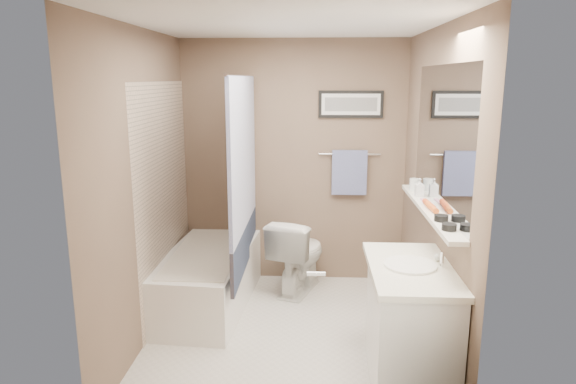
{
  "coord_description": "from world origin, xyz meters",
  "views": [
    {
      "loc": [
        0.2,
        -3.79,
        2.03
      ],
      "look_at": [
        0.0,
        0.15,
        1.15
      ],
      "focal_mm": 32.0,
      "sensor_mm": 36.0,
      "label": 1
    }
  ],
  "objects_px": {
    "hair_brush_front": "(432,207)",
    "hair_brush_back": "(429,204)",
    "toilet": "(298,254)",
    "glass_jar": "(414,185)",
    "candle_bowl_far": "(441,218)",
    "candle_bowl_near": "(449,227)",
    "bathtub": "(207,279)",
    "vanity": "(410,329)",
    "soap_bottle": "(420,187)"
  },
  "relations": [
    {
      "from": "hair_brush_front",
      "to": "hair_brush_back",
      "type": "relative_size",
      "value": 1.0
    },
    {
      "from": "hair_brush_back",
      "to": "toilet",
      "type": "bearing_deg",
      "value": 132.64
    },
    {
      "from": "hair_brush_front",
      "to": "glass_jar",
      "type": "xyz_separation_m",
      "value": [
        0.0,
        0.66,
        0.03
      ]
    },
    {
      "from": "candle_bowl_far",
      "to": "hair_brush_back",
      "type": "bearing_deg",
      "value": 90.0
    },
    {
      "from": "hair_brush_back",
      "to": "candle_bowl_near",
      "type": "bearing_deg",
      "value": -90.0
    },
    {
      "from": "candle_bowl_far",
      "to": "hair_brush_back",
      "type": "distance_m",
      "value": 0.36
    },
    {
      "from": "bathtub",
      "to": "candle_bowl_near",
      "type": "height_order",
      "value": "candle_bowl_near"
    },
    {
      "from": "toilet",
      "to": "vanity",
      "type": "relative_size",
      "value": 0.82
    },
    {
      "from": "candle_bowl_near",
      "to": "hair_brush_back",
      "type": "height_order",
      "value": "hair_brush_back"
    },
    {
      "from": "glass_jar",
      "to": "bathtub",
      "type": "bearing_deg",
      "value": 176.49
    },
    {
      "from": "toilet",
      "to": "hair_brush_front",
      "type": "height_order",
      "value": "hair_brush_front"
    },
    {
      "from": "hair_brush_back",
      "to": "glass_jar",
      "type": "distance_m",
      "value": 0.57
    },
    {
      "from": "hair_brush_back",
      "to": "soap_bottle",
      "type": "relative_size",
      "value": 1.54
    },
    {
      "from": "vanity",
      "to": "hair_brush_front",
      "type": "height_order",
      "value": "hair_brush_front"
    },
    {
      "from": "candle_bowl_near",
      "to": "candle_bowl_far",
      "type": "distance_m",
      "value": 0.2
    },
    {
      "from": "hair_brush_back",
      "to": "vanity",
      "type": "bearing_deg",
      "value": -111.55
    },
    {
      "from": "candle_bowl_far",
      "to": "vanity",
      "type": "bearing_deg",
      "value": -150.08
    },
    {
      "from": "toilet",
      "to": "vanity",
      "type": "height_order",
      "value": "vanity"
    },
    {
      "from": "bathtub",
      "to": "candle_bowl_far",
      "type": "height_order",
      "value": "candle_bowl_far"
    },
    {
      "from": "candle_bowl_near",
      "to": "soap_bottle",
      "type": "bearing_deg",
      "value": 90.0
    },
    {
      "from": "toilet",
      "to": "soap_bottle",
      "type": "height_order",
      "value": "soap_bottle"
    },
    {
      "from": "candle_bowl_near",
      "to": "candle_bowl_far",
      "type": "height_order",
      "value": "same"
    },
    {
      "from": "bathtub",
      "to": "toilet",
      "type": "distance_m",
      "value": 0.9
    },
    {
      "from": "vanity",
      "to": "toilet",
      "type": "bearing_deg",
      "value": 118.68
    },
    {
      "from": "toilet",
      "to": "hair_brush_front",
      "type": "bearing_deg",
      "value": 150.32
    },
    {
      "from": "vanity",
      "to": "candle_bowl_near",
      "type": "distance_m",
      "value": 0.76
    },
    {
      "from": "candle_bowl_near",
      "to": "hair_brush_back",
      "type": "xyz_separation_m",
      "value": [
        0.0,
        0.57,
        0.0
      ]
    },
    {
      "from": "toilet",
      "to": "bathtub",
      "type": "bearing_deg",
      "value": 44.96
    },
    {
      "from": "toilet",
      "to": "candle_bowl_far",
      "type": "height_order",
      "value": "candle_bowl_far"
    },
    {
      "from": "candle_bowl_far",
      "to": "hair_brush_back",
      "type": "xyz_separation_m",
      "value": [
        0.0,
        0.36,
        0.0
      ]
    },
    {
      "from": "hair_brush_front",
      "to": "glass_jar",
      "type": "height_order",
      "value": "glass_jar"
    },
    {
      "from": "glass_jar",
      "to": "candle_bowl_near",
      "type": "bearing_deg",
      "value": -90.0
    },
    {
      "from": "toilet",
      "to": "candle_bowl_far",
      "type": "distance_m",
      "value": 1.88
    },
    {
      "from": "candle_bowl_near",
      "to": "hair_brush_front",
      "type": "relative_size",
      "value": 0.41
    },
    {
      "from": "vanity",
      "to": "hair_brush_back",
      "type": "height_order",
      "value": "hair_brush_back"
    },
    {
      "from": "vanity",
      "to": "candle_bowl_far",
      "type": "bearing_deg",
      "value": 31.26
    },
    {
      "from": "candle_bowl_near",
      "to": "vanity",
      "type": "bearing_deg",
      "value": 152.07
    },
    {
      "from": "vanity",
      "to": "glass_jar",
      "type": "xyz_separation_m",
      "value": [
        0.19,
        1.04,
        0.77
      ]
    },
    {
      "from": "glass_jar",
      "to": "vanity",
      "type": "bearing_deg",
      "value": -100.11
    },
    {
      "from": "soap_bottle",
      "to": "toilet",
      "type": "bearing_deg",
      "value": 144.31
    },
    {
      "from": "bathtub",
      "to": "hair_brush_front",
      "type": "height_order",
      "value": "hair_brush_front"
    },
    {
      "from": "soap_bottle",
      "to": "hair_brush_back",
      "type": "bearing_deg",
      "value": -90.0
    },
    {
      "from": "hair_brush_back",
      "to": "soap_bottle",
      "type": "xyz_separation_m",
      "value": [
        0.0,
        0.36,
        0.05
      ]
    },
    {
      "from": "bathtub",
      "to": "candle_bowl_far",
      "type": "bearing_deg",
      "value": -25.85
    },
    {
      "from": "vanity",
      "to": "candle_bowl_near",
      "type": "relative_size",
      "value": 10.0
    },
    {
      "from": "vanity",
      "to": "hair_brush_front",
      "type": "xyz_separation_m",
      "value": [
        0.19,
        0.38,
        0.74
      ]
    },
    {
      "from": "vanity",
      "to": "soap_bottle",
      "type": "height_order",
      "value": "soap_bottle"
    },
    {
      "from": "vanity",
      "to": "glass_jar",
      "type": "height_order",
      "value": "glass_jar"
    },
    {
      "from": "toilet",
      "to": "candle_bowl_near",
      "type": "bearing_deg",
      "value": 140.85
    },
    {
      "from": "bathtub",
      "to": "hair_brush_front",
      "type": "xyz_separation_m",
      "value": [
        1.79,
        -0.76,
        0.89
      ]
    }
  ]
}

